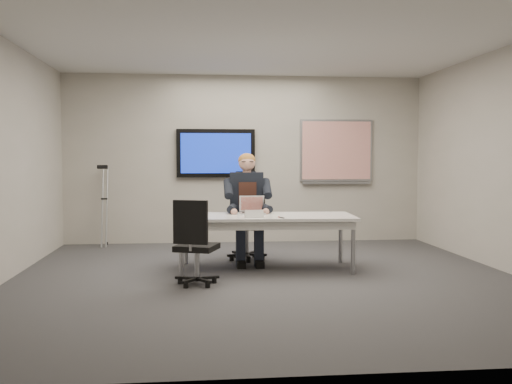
{
  "coord_description": "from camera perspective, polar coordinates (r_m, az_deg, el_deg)",
  "views": [
    {
      "loc": [
        -0.8,
        -6.56,
        1.41
      ],
      "look_at": [
        -0.05,
        0.74,
        0.98
      ],
      "focal_mm": 40.0,
      "sensor_mm": 36.0,
      "label": 1
    }
  ],
  "objects": [
    {
      "name": "laptop",
      "position": [
        7.48,
        -0.37,
        -1.73
      ],
      "size": [
        0.33,
        0.31,
        0.23
      ],
      "rotation": [
        0.0,
        0.0,
        -0.03
      ],
      "color": "#BDBDBF",
      "rests_on": "conference_table"
    },
    {
      "name": "seated_person",
      "position": [
        7.71,
        -0.81,
        -2.68
      ],
      "size": [
        0.48,
        0.82,
        1.49
      ],
      "rotation": [
        0.0,
        0.0,
        -0.09
      ],
      "color": "#1F2434",
      "rests_on": "office_chair_far"
    },
    {
      "name": "floor",
      "position": [
        6.76,
        1.1,
        -8.68
      ],
      "size": [
        6.0,
        6.0,
        0.02
      ],
      "primitive_type": "cube",
      "color": "#333336",
      "rests_on": "ground"
    },
    {
      "name": "conference_table",
      "position": [
        7.27,
        0.97,
        -2.96
      ],
      "size": [
        2.28,
        1.05,
        0.69
      ],
      "rotation": [
        0.0,
        0.0,
        -0.05
      ],
      "color": "silver",
      "rests_on": "ground"
    },
    {
      "name": "tv_display",
      "position": [
        9.52,
        -4.04,
        3.89
      ],
      "size": [
        1.3,
        0.09,
        0.8
      ],
      "color": "black",
      "rests_on": "wall_back"
    },
    {
      "name": "wall_back",
      "position": [
        9.6,
        -1.05,
        3.29
      ],
      "size": [
        6.0,
        0.02,
        2.8
      ],
      "primitive_type": "cube",
      "color": "#A7A396",
      "rests_on": "ground"
    },
    {
      "name": "wall_front",
      "position": [
        3.65,
        6.8,
        3.18
      ],
      "size": [
        6.0,
        0.02,
        2.8
      ],
      "primitive_type": "cube",
      "color": "#A7A396",
      "rests_on": "ground"
    },
    {
      "name": "office_chair_far",
      "position": [
        8.01,
        -0.88,
        -4.34
      ],
      "size": [
        0.64,
        0.64,
        1.08
      ],
      "rotation": [
        0.0,
        0.0,
        -0.3
      ],
      "color": "black",
      "rests_on": "ground"
    },
    {
      "name": "ceiling",
      "position": [
        6.76,
        1.12,
        15.23
      ],
      "size": [
        6.0,
        6.0,
        0.02
      ],
      "primitive_type": "cube",
      "color": "silver",
      "rests_on": "wall_back"
    },
    {
      "name": "office_chair_near",
      "position": [
        6.4,
        -6.05,
        -6.65
      ],
      "size": [
        0.58,
        0.58,
        0.96
      ],
      "rotation": [
        0.0,
        0.0,
        2.81
      ],
      "color": "black",
      "rests_on": "ground"
    },
    {
      "name": "whiteboard",
      "position": [
        9.82,
        8.03,
        4.02
      ],
      "size": [
        1.25,
        0.08,
        1.1
      ],
      "color": "#919399",
      "rests_on": "wall_back"
    },
    {
      "name": "crutch",
      "position": [
        9.48,
        -14.9,
        -1.24
      ],
      "size": [
        0.19,
        0.67,
        1.39
      ],
      "primitive_type": null,
      "rotation": [
        -0.23,
        0.0,
        0.01
      ],
      "color": "#A1A5A9",
      "rests_on": "ground"
    },
    {
      "name": "name_tent",
      "position": [
        6.98,
        -0.18,
        -2.19
      ],
      "size": [
        0.24,
        0.1,
        0.09
      ],
      "primitive_type": null,
      "rotation": [
        0.0,
        0.0,
        0.17
      ],
      "color": "silver",
      "rests_on": "conference_table"
    },
    {
      "name": "pen",
      "position": [
        6.94,
        2.53,
        -2.56
      ],
      "size": [
        0.06,
        0.15,
        0.01
      ],
      "primitive_type": "cylinder",
      "rotation": [
        0.0,
        1.57,
        1.89
      ],
      "color": "black",
      "rests_on": "conference_table"
    },
    {
      "name": "wall_right",
      "position": [
        7.58,
        24.27,
        2.98
      ],
      "size": [
        0.02,
        6.0,
        2.8
      ],
      "primitive_type": "cube",
      "color": "#A7A396",
      "rests_on": "ground"
    }
  ]
}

